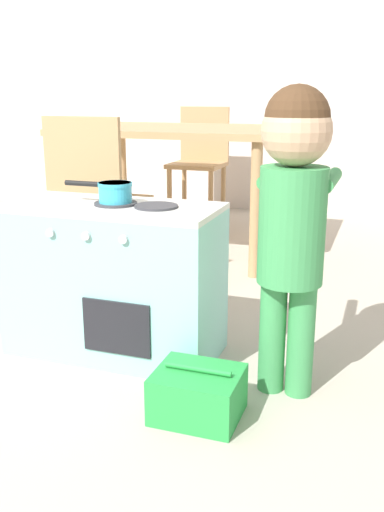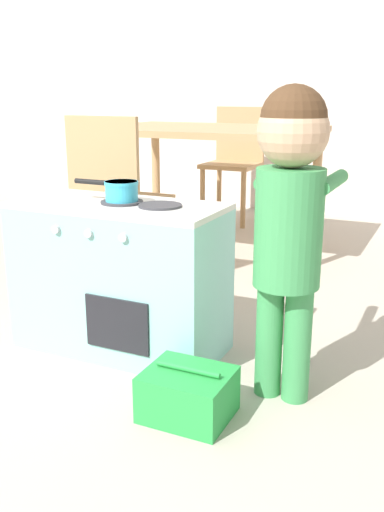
{
  "view_description": "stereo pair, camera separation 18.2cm",
  "coord_description": "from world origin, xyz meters",
  "px_view_note": "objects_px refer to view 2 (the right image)",
  "views": [
    {
      "loc": [
        1.21,
        -0.88,
        0.91
      ],
      "look_at": [
        0.63,
        0.78,
        0.41
      ],
      "focal_mm": 40.0,
      "sensor_mm": 36.0,
      "label": 1
    },
    {
      "loc": [
        1.38,
        -0.81,
        0.91
      ],
      "look_at": [
        0.63,
        0.78,
        0.41
      ],
      "focal_mm": 40.0,
      "sensor_mm": 36.0,
      "label": 2
    }
  ],
  "objects_px": {
    "dining_chair_near": "(117,197)",
    "dining_chair_far": "(234,160)",
    "dining_table": "(207,141)",
    "child_figure": "(290,203)",
    "play_kitchen": "(120,277)",
    "toy_pot": "(120,189)",
    "toy_basket": "(188,394)"
  },
  "relations": [
    {
      "from": "toy_pot",
      "to": "dining_table",
      "type": "bearing_deg",
      "value": 101.86
    },
    {
      "from": "toy_pot",
      "to": "toy_basket",
      "type": "height_order",
      "value": "toy_pot"
    },
    {
      "from": "child_figure",
      "to": "toy_basket",
      "type": "relative_size",
      "value": 3.8
    },
    {
      "from": "toy_pot",
      "to": "child_figure",
      "type": "relative_size",
      "value": 0.27
    },
    {
      "from": "dining_table",
      "to": "child_figure",
      "type": "bearing_deg",
      "value": -58.49
    },
    {
      "from": "play_kitchen",
      "to": "dining_table",
      "type": "xyz_separation_m",
      "value": [
        -0.28,
        1.41,
        0.37
      ]
    },
    {
      "from": "play_kitchen",
      "to": "child_figure",
      "type": "distance_m",
      "value": 0.73
    },
    {
      "from": "toy_pot",
      "to": "dining_chair_far",
      "type": "distance_m",
      "value": 2.27
    },
    {
      "from": "toy_pot",
      "to": "dining_table",
      "type": "relative_size",
      "value": 0.2
    },
    {
      "from": "dining_table",
      "to": "dining_chair_near",
      "type": "bearing_deg",
      "value": -96.75
    },
    {
      "from": "dining_table",
      "to": "dining_chair_far",
      "type": "xyz_separation_m",
      "value": [
        -0.14,
        0.81,
        -0.2
      ]
    },
    {
      "from": "toy_basket",
      "to": "dining_table",
      "type": "bearing_deg",
      "value": 112.22
    },
    {
      "from": "play_kitchen",
      "to": "toy_pot",
      "type": "height_order",
      "value": "toy_pot"
    },
    {
      "from": "dining_table",
      "to": "dining_chair_near",
      "type": "distance_m",
      "value": 0.85
    },
    {
      "from": "dining_chair_near",
      "to": "toy_pot",
      "type": "bearing_deg",
      "value": -56.24
    },
    {
      "from": "dining_chair_near",
      "to": "dining_chair_far",
      "type": "xyz_separation_m",
      "value": [
        -0.04,
        1.64,
        0.0
      ]
    },
    {
      "from": "toy_pot",
      "to": "toy_basket",
      "type": "distance_m",
      "value": 0.74
    },
    {
      "from": "play_kitchen",
      "to": "toy_pot",
      "type": "bearing_deg",
      "value": 2.05
    },
    {
      "from": "toy_pot",
      "to": "dining_chair_far",
      "type": "relative_size",
      "value": 0.31
    },
    {
      "from": "dining_chair_near",
      "to": "dining_chair_far",
      "type": "bearing_deg",
      "value": 91.48
    },
    {
      "from": "play_kitchen",
      "to": "toy_basket",
      "type": "distance_m",
      "value": 0.57
    },
    {
      "from": "play_kitchen",
      "to": "child_figure",
      "type": "height_order",
      "value": "child_figure"
    },
    {
      "from": "child_figure",
      "to": "toy_pot",
      "type": "bearing_deg",
      "value": 171.67
    },
    {
      "from": "child_figure",
      "to": "dining_table",
      "type": "height_order",
      "value": "child_figure"
    },
    {
      "from": "toy_pot",
      "to": "play_kitchen",
      "type": "bearing_deg",
      "value": -177.95
    },
    {
      "from": "dining_table",
      "to": "toy_basket",
      "type": "bearing_deg",
      "value": -67.78
    },
    {
      "from": "dining_chair_near",
      "to": "dining_chair_far",
      "type": "distance_m",
      "value": 1.64
    },
    {
      "from": "toy_basket",
      "to": "dining_chair_near",
      "type": "bearing_deg",
      "value": 131.42
    },
    {
      "from": "dining_table",
      "to": "dining_chair_near",
      "type": "relative_size",
      "value": 1.52
    },
    {
      "from": "play_kitchen",
      "to": "dining_chair_near",
      "type": "bearing_deg",
      "value": 122.84
    },
    {
      "from": "toy_basket",
      "to": "child_figure",
      "type": "bearing_deg",
      "value": 47.89
    },
    {
      "from": "play_kitchen",
      "to": "dining_chair_near",
      "type": "relative_size",
      "value": 0.92
    }
  ]
}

